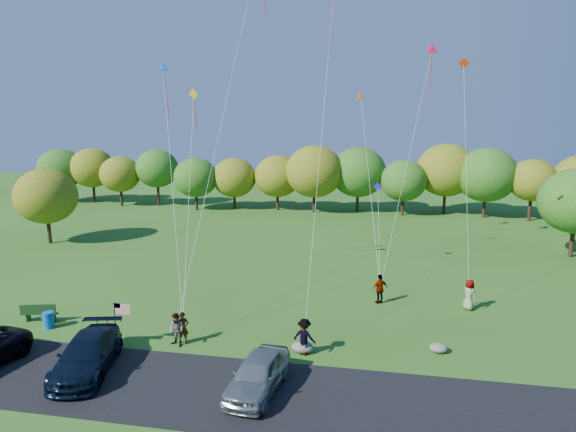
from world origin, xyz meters
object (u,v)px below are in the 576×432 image
at_px(flyer_c, 304,337).
at_px(flyer_e, 469,295).
at_px(flyer_d, 380,289).
at_px(flyer_a, 183,328).
at_px(minivan_navy, 87,355).
at_px(minivan_silver, 258,374).
at_px(flyer_b, 176,330).
at_px(trash_barrel, 49,320).
at_px(park_bench, 39,313).

xyz_separation_m(flyer_c, flyer_e, (8.96, 7.80, 0.02)).
bearing_deg(flyer_d, flyer_a, 3.87).
xyz_separation_m(minivan_navy, flyer_a, (3.18, 3.75, -0.02)).
xyz_separation_m(minivan_silver, flyer_a, (-5.02, 4.00, -0.01)).
bearing_deg(minivan_silver, flyer_b, 151.77).
xyz_separation_m(flyer_d, trash_barrel, (-18.18, -7.37, -0.48)).
xyz_separation_m(flyer_c, trash_barrel, (-14.58, 0.52, -0.47)).
height_order(minivan_navy, flyer_c, flyer_c).
height_order(park_bench, trash_barrel, park_bench).
relative_size(minivan_silver, trash_barrel, 5.04).
distance_m(flyer_b, trash_barrel, 8.02).
bearing_deg(trash_barrel, flyer_a, -2.99).
bearing_deg(flyer_d, minivan_navy, 7.16).
bearing_deg(minivan_silver, park_bench, 166.96).
height_order(flyer_b, trash_barrel, flyer_b).
relative_size(minivan_silver, flyer_d, 2.47).
bearing_deg(trash_barrel, flyer_d, 22.06).
bearing_deg(park_bench, flyer_c, -19.10).
xyz_separation_m(flyer_b, trash_barrel, (-7.97, 0.81, -0.42)).
relative_size(minivan_silver, flyer_b, 2.65).
xyz_separation_m(minivan_navy, flyer_c, (9.60, 3.65, 0.07)).
bearing_deg(flyer_e, flyer_a, 79.02).
bearing_deg(flyer_d, park_bench, -14.60).
bearing_deg(park_bench, flyer_e, 0.23).
relative_size(flyer_b, flyer_c, 0.94).
height_order(flyer_a, park_bench, flyer_a).
bearing_deg(minivan_navy, flyer_c, 6.79).
distance_m(minivan_silver, trash_barrel, 13.91).
distance_m(minivan_silver, flyer_d, 12.81).
distance_m(minivan_navy, trash_barrel, 6.51).
distance_m(minivan_silver, flyer_b, 6.34).
bearing_deg(minivan_silver, trash_barrel, 167.91).
xyz_separation_m(minivan_navy, park_bench, (-6.00, 4.78, -0.28)).
relative_size(flyer_b, trash_barrel, 1.90).
distance_m(flyer_a, flyer_e, 17.20).
relative_size(flyer_a, park_bench, 0.86).
bearing_deg(minivan_silver, flyer_c, 76.65).
distance_m(flyer_a, park_bench, 9.24).
height_order(flyer_a, flyer_d, flyer_d).
bearing_deg(flyer_d, flyer_c, 31.49).
relative_size(flyer_e, park_bench, 0.98).
relative_size(flyer_a, flyer_b, 0.96).
xyz_separation_m(minivan_navy, flyer_e, (18.56, 11.45, 0.09)).
distance_m(minivan_navy, flyer_b, 4.49).
relative_size(minivan_silver, flyer_c, 2.49).
bearing_deg(trash_barrel, minivan_silver, -18.54).
bearing_deg(flyer_b, park_bench, -164.34).
relative_size(minivan_navy, flyer_d, 2.94).
xyz_separation_m(minivan_navy, flyer_b, (2.98, 3.36, 0.01)).
height_order(minivan_navy, flyer_a, flyer_a).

